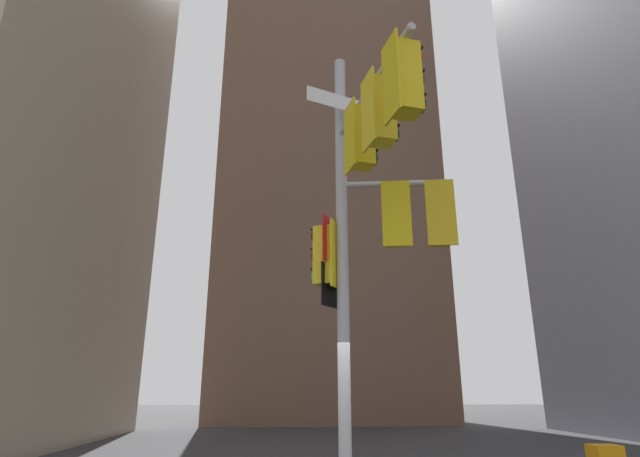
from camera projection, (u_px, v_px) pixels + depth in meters
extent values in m
cube|color=brown|center=(323.00, 118.00, 38.70)|extent=(13.64, 13.64, 43.63)
cylinder|color=#B2B2B5|center=(342.00, 259.00, 8.33)|extent=(0.20, 0.20, 7.72)
cylinder|color=#B2B2B5|center=(370.00, 90.00, 7.69)|extent=(0.72, 2.91, 0.11)
cylinder|color=#B2B2B5|center=(394.00, 184.00, 8.67)|extent=(1.82, 0.36, 0.11)
cube|color=yellow|center=(350.00, 136.00, 7.86)|extent=(0.13, 0.48, 1.14)
cube|color=yellow|center=(361.00, 138.00, 7.91)|extent=(0.40, 0.40, 1.00)
cylinder|color=red|center=(372.00, 120.00, 8.07)|extent=(0.10, 0.21, 0.20)
cube|color=black|center=(372.00, 114.00, 8.11)|extent=(0.12, 0.23, 0.02)
cylinder|color=#3C2C06|center=(373.00, 140.00, 7.96)|extent=(0.10, 0.21, 0.20)
cube|color=black|center=(373.00, 133.00, 8.00)|extent=(0.12, 0.23, 0.02)
cylinder|color=#06311C|center=(374.00, 160.00, 7.85)|extent=(0.10, 0.21, 0.20)
cube|color=black|center=(374.00, 153.00, 7.89)|extent=(0.12, 0.23, 0.02)
cube|color=yellow|center=(368.00, 110.00, 7.12)|extent=(0.13, 0.48, 1.14)
cube|color=yellow|center=(381.00, 112.00, 7.16)|extent=(0.40, 0.40, 1.00)
cylinder|color=#360605|center=(393.00, 93.00, 7.32)|extent=(0.10, 0.21, 0.20)
cube|color=black|center=(393.00, 86.00, 7.36)|extent=(0.12, 0.23, 0.02)
cylinder|color=yellow|center=(394.00, 114.00, 7.22)|extent=(0.10, 0.21, 0.20)
cube|color=black|center=(394.00, 107.00, 7.25)|extent=(0.12, 0.23, 0.02)
cylinder|color=#06311C|center=(395.00, 136.00, 7.11)|extent=(0.10, 0.21, 0.20)
cube|color=black|center=(395.00, 128.00, 7.15)|extent=(0.12, 0.23, 0.02)
cube|color=yellow|center=(391.00, 77.00, 6.37)|extent=(0.13, 0.48, 1.14)
cube|color=yellow|center=(405.00, 80.00, 6.42)|extent=(0.40, 0.40, 1.00)
cylinder|color=red|center=(417.00, 59.00, 6.58)|extent=(0.10, 0.21, 0.20)
cube|color=black|center=(417.00, 51.00, 6.62)|extent=(0.12, 0.23, 0.02)
cylinder|color=#3C2C06|center=(419.00, 82.00, 6.47)|extent=(0.10, 0.21, 0.20)
cube|color=black|center=(419.00, 74.00, 6.51)|extent=(0.12, 0.23, 0.02)
cylinder|color=#06311C|center=(421.00, 106.00, 6.37)|extent=(0.10, 0.21, 0.20)
cube|color=black|center=(420.00, 98.00, 6.40)|extent=(0.12, 0.23, 0.02)
cube|color=yellow|center=(396.00, 213.00, 8.30)|extent=(0.48, 0.10, 1.14)
cube|color=yellow|center=(396.00, 217.00, 8.49)|extent=(0.38, 0.38, 1.00)
cylinder|color=#360605|center=(394.00, 202.00, 8.78)|extent=(0.21, 0.09, 0.20)
cube|color=black|center=(394.00, 195.00, 8.83)|extent=(0.23, 0.10, 0.02)
cylinder|color=yellow|center=(395.00, 220.00, 8.68)|extent=(0.21, 0.09, 0.20)
cube|color=black|center=(394.00, 214.00, 8.72)|extent=(0.23, 0.10, 0.02)
cylinder|color=#06311C|center=(396.00, 240.00, 8.57)|extent=(0.21, 0.09, 0.20)
cube|color=black|center=(395.00, 233.00, 8.61)|extent=(0.23, 0.10, 0.02)
cube|color=gold|center=(441.00, 212.00, 8.25)|extent=(0.48, 0.10, 1.14)
cube|color=gold|center=(439.00, 216.00, 8.43)|extent=(0.38, 0.38, 1.00)
cylinder|color=#360605|center=(436.00, 200.00, 8.73)|extent=(0.21, 0.09, 0.20)
cube|color=black|center=(435.00, 194.00, 8.77)|extent=(0.23, 0.10, 0.02)
cylinder|color=#3C2C06|center=(437.00, 219.00, 8.62)|extent=(0.21, 0.09, 0.20)
cube|color=black|center=(437.00, 213.00, 8.67)|extent=(0.23, 0.10, 0.02)
cylinder|color=#19C672|center=(439.00, 239.00, 8.52)|extent=(0.21, 0.09, 0.20)
cube|color=black|center=(438.00, 232.00, 8.56)|extent=(0.23, 0.10, 0.02)
cube|color=yellow|center=(336.00, 255.00, 8.40)|extent=(0.25, 0.44, 1.14)
cube|color=yellow|center=(326.00, 256.00, 8.47)|extent=(0.46, 0.46, 1.00)
cylinder|color=#360605|center=(315.00, 237.00, 8.65)|extent=(0.15, 0.21, 0.20)
cube|color=black|center=(315.00, 231.00, 8.69)|extent=(0.17, 0.23, 0.02)
cylinder|color=#3C2C06|center=(315.00, 257.00, 8.54)|extent=(0.15, 0.21, 0.20)
cube|color=black|center=(315.00, 250.00, 8.58)|extent=(0.17, 0.23, 0.02)
cylinder|color=#19C672|center=(315.00, 277.00, 8.44)|extent=(0.15, 0.21, 0.20)
cube|color=black|center=(315.00, 270.00, 8.48)|extent=(0.17, 0.23, 0.02)
cube|color=white|center=(350.00, 105.00, 8.87)|extent=(1.57, 0.70, 0.28)
cube|color=#19479E|center=(350.00, 105.00, 8.87)|extent=(1.53, 0.68, 0.24)
cube|color=red|center=(330.00, 241.00, 8.51)|extent=(0.31, 0.58, 0.80)
cube|color=white|center=(330.00, 241.00, 8.51)|extent=(0.28, 0.54, 0.76)
cube|color=black|center=(331.00, 286.00, 8.31)|extent=(0.38, 0.49, 0.72)
cube|color=white|center=(331.00, 286.00, 8.31)|extent=(0.35, 0.45, 0.68)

